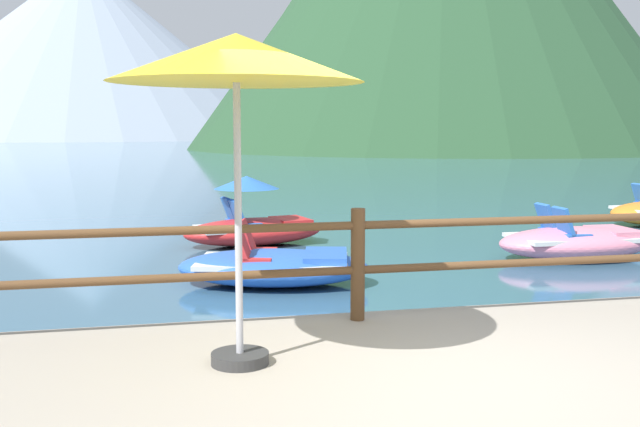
{
  "coord_description": "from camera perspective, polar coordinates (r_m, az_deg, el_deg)",
  "views": [
    {
      "loc": [
        -1.67,
        -4.42,
        2.04
      ],
      "look_at": [
        0.45,
        5.0,
        0.9
      ],
      "focal_mm": 41.97,
      "sensor_mm": 36.0,
      "label": 1
    }
  ],
  "objects": [
    {
      "name": "distant_peak",
      "position": [
        132.94,
        -17.47,
        11.78
      ],
      "size": [
        71.47,
        71.47,
        28.98
      ],
      "primitive_type": "cone",
      "color": "#93A3B7",
      "rests_on": "ground"
    },
    {
      "name": "beach_umbrella",
      "position": [
        5.05,
        -6.41,
        11.34
      ],
      "size": [
        1.7,
        1.7,
        2.24
      ],
      "color": "#B2B2B7",
      "rests_on": "promenade_dock"
    },
    {
      "name": "dock_railing",
      "position": [
        6.29,
        2.9,
        -3.0
      ],
      "size": [
        23.92,
        0.12,
        0.95
      ],
      "color": "brown",
      "rests_on": "promenade_dock"
    },
    {
      "name": "pedal_boat_0",
      "position": [
        12.85,
        -5.09,
        -0.74
      ],
      "size": [
        2.63,
        1.61,
        1.19
      ],
      "color": "red",
      "rests_on": "ground"
    },
    {
      "name": "ground_plane",
      "position": [
        44.49,
        -10.55,
        3.97
      ],
      "size": [
        200.0,
        200.0,
        0.0
      ],
      "primitive_type": "plane",
      "color": "#38607A"
    },
    {
      "name": "pedal_boat_1",
      "position": [
        12.16,
        18.93,
        -2.05
      ],
      "size": [
        2.47,
        1.35,
        0.84
      ],
      "color": "pink",
      "rests_on": "ground"
    },
    {
      "name": "pedal_boat_3",
      "position": [
        9.66,
        -3.49,
        -4.02
      ],
      "size": [
        2.72,
        1.93,
        0.81
      ],
      "color": "blue",
      "rests_on": "ground"
    }
  ]
}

